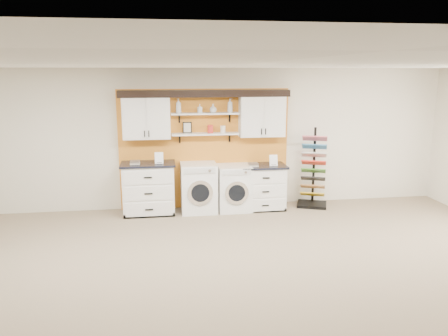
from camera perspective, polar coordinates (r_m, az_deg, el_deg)
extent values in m
plane|color=#847358|center=(5.49, 1.88, -17.31)|extent=(10.00, 10.00, 0.00)
plane|color=white|center=(4.76, 2.13, 13.36)|extent=(10.00, 10.00, 0.00)
plane|color=beige|center=(8.83, -2.58, 3.82)|extent=(10.00, 0.00, 10.00)
cube|color=orange|center=(8.83, -2.55, 2.50)|extent=(3.40, 0.07, 2.40)
cube|color=white|center=(8.53, -10.10, 6.59)|extent=(0.90, 0.34, 0.84)
cube|color=white|center=(8.37, -11.65, 6.41)|extent=(0.42, 0.01, 0.78)
cube|color=white|center=(8.36, -8.62, 6.52)|extent=(0.42, 0.01, 0.78)
cube|color=white|center=(8.76, 4.95, 6.88)|extent=(0.90, 0.34, 0.84)
cube|color=white|center=(8.54, 3.77, 6.76)|extent=(0.42, 0.01, 0.78)
cube|color=white|center=(8.64, 6.64, 6.77)|extent=(0.42, 0.01, 0.78)
cube|color=white|center=(8.61, -2.46, 4.48)|extent=(1.32, 0.28, 0.03)
cube|color=white|center=(8.57, -2.49, 7.13)|extent=(1.32, 0.28, 0.03)
cube|color=black|center=(8.56, -2.53, 9.80)|extent=(3.30, 0.40, 0.10)
cube|color=black|center=(8.37, -2.39, 9.34)|extent=(3.30, 0.04, 0.04)
cube|color=black|center=(8.62, -4.83, 5.29)|extent=(0.18, 0.02, 0.22)
cube|color=beige|center=(8.61, -4.82, 5.28)|extent=(0.14, 0.01, 0.18)
cylinder|color=red|center=(8.61, -1.80, 5.12)|extent=(0.11, 0.11, 0.16)
cylinder|color=silver|center=(8.64, -0.15, 5.08)|extent=(0.10, 0.10, 0.14)
cube|color=white|center=(8.64, -9.78, -2.75)|extent=(0.97, 0.60, 0.97)
cube|color=black|center=(8.51, -9.72, -6.14)|extent=(0.97, 0.06, 0.08)
cube|color=black|center=(8.52, -9.91, 0.55)|extent=(1.04, 0.66, 0.04)
cube|color=white|center=(8.26, -9.91, -1.20)|extent=(0.89, 0.02, 0.27)
cube|color=white|center=(8.34, -9.83, -3.29)|extent=(0.89, 0.02, 0.27)
cube|color=white|center=(8.43, -9.75, -5.34)|extent=(0.89, 0.02, 0.27)
cube|color=white|center=(8.87, 4.99, -2.56)|extent=(0.87, 0.60, 0.87)
cube|color=black|center=(8.73, 5.34, -5.55)|extent=(0.87, 0.06, 0.07)
cube|color=black|center=(8.76, 5.05, 0.30)|extent=(0.92, 0.66, 0.04)
cube|color=white|center=(8.51, 5.49, -1.27)|extent=(0.79, 0.02, 0.24)
cube|color=white|center=(8.58, 5.45, -3.08)|extent=(0.79, 0.02, 0.24)
cube|color=white|center=(8.66, 5.41, -4.86)|extent=(0.79, 0.02, 0.24)
cube|color=white|center=(8.66, -3.33, -2.55)|extent=(0.70, 0.66, 0.97)
cube|color=silver|center=(8.24, -3.17, -0.36)|extent=(0.59, 0.02, 0.10)
cylinder|color=silver|center=(8.34, -3.13, -3.24)|extent=(0.49, 0.05, 0.49)
cylinder|color=black|center=(8.32, -3.11, -3.28)|extent=(0.35, 0.03, 0.35)
cube|color=white|center=(8.75, 1.29, -2.57)|extent=(0.65, 0.66, 0.91)
cube|color=silver|center=(8.34, 1.68, -0.58)|extent=(0.56, 0.02, 0.10)
cylinder|color=silver|center=(8.44, 1.66, -3.25)|extent=(0.46, 0.05, 0.46)
cylinder|color=black|center=(8.41, 1.69, -3.29)|extent=(0.33, 0.03, 0.33)
cube|color=black|center=(9.28, 11.40, -4.69)|extent=(0.73, 0.67, 0.06)
cube|color=black|center=(9.25, 11.65, 0.40)|extent=(0.06, 0.06, 1.57)
cube|color=gold|center=(9.23, 11.46, -3.37)|extent=(0.56, 0.44, 0.14)
cube|color=#97683F|center=(9.19, 11.51, -2.37)|extent=(0.56, 0.44, 0.14)
cube|color=black|center=(9.15, 11.55, -1.36)|extent=(0.56, 0.44, 0.14)
cube|color=#428725|center=(9.11, 11.60, -0.34)|extent=(0.56, 0.44, 0.14)
cube|color=red|center=(9.08, 11.64, 0.69)|extent=(0.56, 0.44, 0.14)
cube|color=silver|center=(9.05, 11.69, 1.72)|extent=(0.56, 0.44, 0.14)
cube|color=teal|center=(9.02, 11.74, 2.76)|extent=(0.56, 0.44, 0.14)
cube|color=#E76774|center=(8.99, 11.78, 3.81)|extent=(0.56, 0.44, 0.14)
imported|color=silver|center=(8.52, -5.97, 8.08)|extent=(0.15, 0.15, 0.28)
imported|color=silver|center=(8.55, -3.19, 7.77)|extent=(0.09, 0.09, 0.17)
imported|color=silver|center=(8.57, -1.45, 7.81)|extent=(0.16, 0.16, 0.17)
imported|color=silver|center=(8.62, 0.79, 8.19)|extent=(0.13, 0.13, 0.28)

